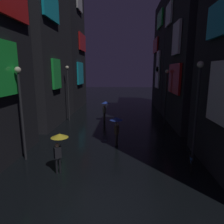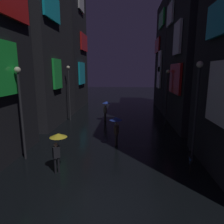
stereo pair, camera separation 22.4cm
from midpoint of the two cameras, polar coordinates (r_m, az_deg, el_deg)
The scene contains 12 objects.
ground_plane at distance 8.62m, azimuth -3.95°, elevation -26.11°, with size 120.00×120.00×0.00m, color black.
building_left_far at distance 30.42m, azimuth -12.55°, elevation 19.10°, with size 4.25×8.35×18.70m.
building_right_mid at distance 21.48m, azimuth 23.42°, elevation 20.75°, with size 4.25×8.86×18.01m.
building_right_far at distance 29.78m, azimuth 17.54°, elevation 14.82°, with size 4.25×8.58×14.35m.
pedestrian_near_crossing_blue at distance 14.02m, azimuth 1.62°, elevation -3.25°, with size 0.90×0.90×2.12m.
pedestrian_midstreet_left_yellow at distance 10.76m, azimuth -14.68°, elevation -8.31°, with size 0.90×0.90×2.12m.
pedestrian_far_right_blue at distance 21.19m, azimuth -1.42°, elevation 1.86°, with size 0.90×0.90×2.12m.
bicycle_parked_at_storefront at distance 12.01m, azimuth 21.78°, elevation -13.24°, with size 0.49×1.78×0.96m.
streetlamp_left_far at distance 21.61m, azimuth -11.90°, elevation 6.97°, with size 0.36×0.36×5.79m.
streetlamp_right_near at distance 12.06m, azimuth 23.53°, elevation 2.71°, with size 0.36×0.36×5.80m.
streetlamp_left_near at distance 12.65m, azimuth -24.21°, elevation 2.31°, with size 0.36×0.36×5.51m.
streetlamp_right_far at distance 20.32m, azimuth 15.74°, elevation 5.89°, with size 0.36×0.36×5.40m.
Camera 2 is at (1.18, -6.72, 5.27)m, focal length 32.00 mm.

